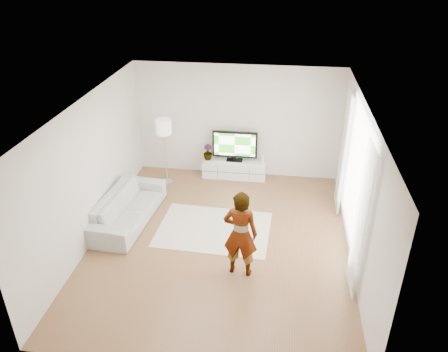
# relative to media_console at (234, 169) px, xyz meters

# --- Properties ---
(floor) EXTENTS (6.00, 6.00, 0.00)m
(floor) POSITION_rel_media_console_xyz_m (0.03, -2.76, -0.22)
(floor) COLOR #966343
(floor) RESTS_ON ground
(ceiling) EXTENTS (6.00, 6.00, 0.00)m
(ceiling) POSITION_rel_media_console_xyz_m (0.03, -2.76, 2.58)
(ceiling) COLOR white
(ceiling) RESTS_ON wall_back
(wall_left) EXTENTS (0.02, 6.00, 2.80)m
(wall_left) POSITION_rel_media_console_xyz_m (-2.47, -2.76, 1.18)
(wall_left) COLOR silver
(wall_left) RESTS_ON floor
(wall_right) EXTENTS (0.02, 6.00, 2.80)m
(wall_right) POSITION_rel_media_console_xyz_m (2.53, -2.76, 1.18)
(wall_right) COLOR silver
(wall_right) RESTS_ON floor
(wall_back) EXTENTS (5.00, 0.02, 2.80)m
(wall_back) POSITION_rel_media_console_xyz_m (0.03, 0.24, 1.18)
(wall_back) COLOR silver
(wall_back) RESTS_ON floor
(wall_front) EXTENTS (5.00, 0.02, 2.80)m
(wall_front) POSITION_rel_media_console_xyz_m (0.03, -5.76, 1.18)
(wall_front) COLOR silver
(wall_front) RESTS_ON floor
(window) EXTENTS (0.01, 2.60, 2.50)m
(window) POSITION_rel_media_console_xyz_m (2.51, -2.46, 1.23)
(window) COLOR white
(window) RESTS_ON wall_right
(curtain_near) EXTENTS (0.04, 0.70, 2.60)m
(curtain_near) POSITION_rel_media_console_xyz_m (2.43, -3.76, 1.13)
(curtain_near) COLOR white
(curtain_near) RESTS_ON floor
(curtain_far) EXTENTS (0.04, 0.70, 2.60)m
(curtain_far) POSITION_rel_media_console_xyz_m (2.43, -1.16, 1.13)
(curtain_far) COLOR white
(curtain_far) RESTS_ON floor
(media_console) EXTENTS (1.58, 0.45, 0.44)m
(media_console) POSITION_rel_media_console_xyz_m (0.00, 0.00, 0.00)
(media_console) COLOR white
(media_console) RESTS_ON floor
(television) EXTENTS (1.11, 0.22, 0.77)m
(television) POSITION_rel_media_console_xyz_m (-0.00, 0.03, 0.64)
(television) COLOR black
(television) RESTS_ON media_console
(game_console) EXTENTS (0.08, 0.16, 0.20)m
(game_console) POSITION_rel_media_console_xyz_m (0.69, -0.00, 0.32)
(game_console) COLOR white
(game_console) RESTS_ON media_console
(potted_plant) EXTENTS (0.28, 0.28, 0.40)m
(potted_plant) POSITION_rel_media_console_xyz_m (-0.67, 0.00, 0.42)
(potted_plant) COLOR #3F7238
(potted_plant) RESTS_ON media_console
(rug) EXTENTS (2.35, 1.74, 0.01)m
(rug) POSITION_rel_media_console_xyz_m (-0.15, -2.37, -0.22)
(rug) COLOR beige
(rug) RESTS_ON floor
(player) EXTENTS (0.64, 0.46, 1.65)m
(player) POSITION_rel_media_console_xyz_m (0.51, -3.62, 0.61)
(player) COLOR #334772
(player) RESTS_ON rug
(sofa) EXTENTS (1.08, 2.32, 0.66)m
(sofa) POSITION_rel_media_console_xyz_m (-1.99, -2.29, 0.11)
(sofa) COLOR #BBBBB6
(sofa) RESTS_ON floor
(floor_lamp) EXTENTS (0.36, 0.36, 1.64)m
(floor_lamp) POSITION_rel_media_console_xyz_m (-1.62, -0.49, 1.17)
(floor_lamp) COLOR silver
(floor_lamp) RESTS_ON floor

